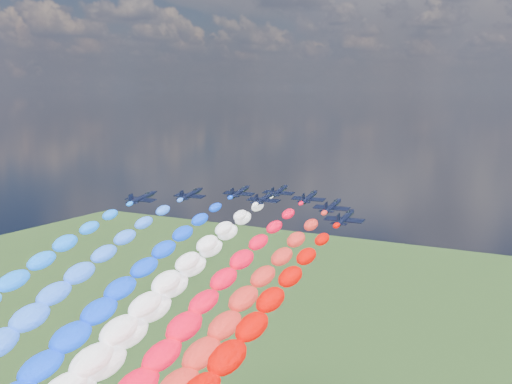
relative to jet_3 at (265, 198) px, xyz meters
The scene contains 14 objects.
jet_0 30.39m from the jet_3, 152.47° to the right, with size 8.43×11.30×2.49m, color black, non-canonical shape.
jet_1 19.89m from the jet_3, 169.89° to the right, with size 8.43×11.30×2.49m, color black, non-canonical shape.
trail_1 60.89m from the jet_3, 109.66° to the right, with size 6.39×99.60×40.54m, color blue, non-canonical shape.
jet_2 12.15m from the jet_3, 150.62° to the left, with size 8.43×11.30×2.49m, color black, non-canonical shape.
trail_2 49.89m from the jet_3, 103.14° to the right, with size 6.39×99.60×40.54m, color #0736E6, non-canonical shape.
jet_3 is the anchor object (origin of this frame).
trail_3 54.34m from the jet_3, 90.00° to the right, with size 6.39×99.60×40.54m, color white, non-canonical shape.
jet_4 12.27m from the jet_3, 99.87° to the left, with size 8.43×11.30×2.49m, color black, non-canonical shape.
trail_4 43.16m from the jet_3, 93.07° to the right, with size 6.39×99.60×40.54m, color white, non-canonical shape.
jet_5 11.27m from the jet_3, 37.27° to the left, with size 8.43×11.30×2.49m, color black, non-canonical shape.
trail_5 48.78m from the jet_3, 78.61° to the right, with size 6.39×99.60×40.54m, color #FC0425, non-canonical shape.
jet_6 18.96m from the jet_3, ahead, with size 8.43×11.30×2.49m, color black, non-canonical shape.
trail_6 59.37m from the jet_3, 70.56° to the right, with size 6.39×99.60×40.54m, color red, non-canonical shape.
jet_7 29.88m from the jet_3, 27.39° to the right, with size 8.43×11.30×2.49m, color black, non-canonical shape.
Camera 1 is at (77.00, -135.31, 128.51)m, focal length 46.72 mm.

